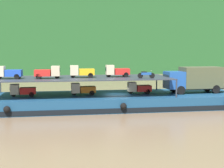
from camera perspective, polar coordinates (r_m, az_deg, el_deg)
ground_plane at (r=36.53m, az=0.79°, el=-4.20°), size 400.00×400.00×0.00m
cargo_barge at (r=36.38m, az=0.80°, el=-3.05°), size 28.83×8.64×1.50m
covered_lorry at (r=38.55m, az=14.84°, el=0.93°), size 7.93×2.59×3.10m
cargo_rack at (r=35.62m, az=-5.23°, el=1.09°), size 19.63×7.31×2.00m
mini_truck_lower_stern at (r=35.79m, az=-15.96°, el=-1.10°), size 2.78×1.28×1.38m
mini_truck_lower_aft at (r=35.67m, az=-5.33°, el=-0.92°), size 2.79×1.28×1.38m
mini_truck_lower_mid at (r=36.84m, az=4.91°, el=-0.69°), size 2.75×1.22×1.38m
mini_truck_upper_stern at (r=35.47m, az=-18.34°, el=2.01°), size 2.80×1.30×1.38m
mini_truck_upper_mid at (r=34.71m, az=-11.60°, el=2.11°), size 2.79×1.28×1.38m
mini_truck_upper_fore at (r=35.52m, az=-5.54°, el=2.29°), size 2.75×1.23×1.38m
mini_truck_upper_bow at (r=36.17m, az=0.93°, el=2.39°), size 2.76×1.23×1.38m
motorcycle_upper_port at (r=34.54m, az=6.22°, el=1.75°), size 1.90×0.55×0.87m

